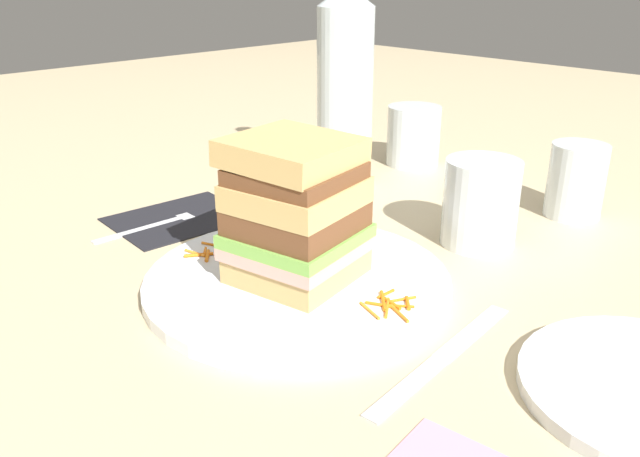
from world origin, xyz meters
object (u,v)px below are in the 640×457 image
Objects in this scene: napkin_dark at (180,218)px; juice_glass at (480,208)px; empty_tumbler_1 at (413,136)px; empty_tumbler_0 at (576,181)px; main_plate at (298,281)px; knife at (440,359)px; sandwich at (296,212)px; fork at (163,220)px; water_bottle at (345,86)px.

juice_glass reaches higher than napkin_dark.
juice_glass is 0.30m from empty_tumbler_1.
main_plate is at bearing -104.70° from empty_tumbler_0.
knife is (0.40, -0.02, 0.00)m from napkin_dark.
knife is (0.17, -0.01, -0.08)m from sandwich.
napkin_dark is at bearing -133.10° from empty_tumbler_0.
sandwich is 0.24m from fork.
napkin_dark is 0.35m from juice_glass.
empty_tumbler_0 is at bearing 77.64° from juice_glass.
fork reaches higher than knife.
sandwich is 0.87× the size of napkin_dark.
sandwich reaches higher than fork.
napkin_dark is 0.93× the size of fork.
main_plate is at bearing 1.00° from fork.
main_plate is 0.17m from knife.
juice_glass reaches higher than empty_tumbler_1.
knife is at bearing -3.32° from napkin_dark.
water_bottle reaches higher than juice_glass.
sandwich is 0.32m from water_bottle.
napkin_dark is (-0.23, 0.02, -0.00)m from main_plate.
juice_glass is (0.06, 0.21, 0.04)m from main_plate.
knife is at bearing -49.72° from empty_tumbler_1.
water_bottle is at bearing 143.33° from knife.
fork is 1.86× the size of empty_tumbler_0.
knife is 0.66× the size of water_bottle.
juice_glass is at bearing -102.36° from empty_tumbler_0.
sandwich is (-0.00, 0.00, 0.07)m from main_plate.
empty_tumbler_1 reaches higher than knife.
fork is 0.30m from water_bottle.
empty_tumbler_0 is at bearing 21.23° from water_bottle.
juice_glass is at bearing -38.54° from empty_tumbler_1.
fork is 0.37m from juice_glass.
sandwich is at bearing -104.84° from empty_tumbler_0.
sandwich is at bearing -4.52° from napkin_dark.
water_bottle is at bearing -93.51° from empty_tumbler_1.
water_bottle is 3.40× the size of empty_tumbler_0.
napkin_dark is 0.02m from fork.
sandwich is at bearing -66.47° from empty_tumbler_1.
fork is (-0.23, -0.00, -0.07)m from sandwich.
napkin_dark is 1.62× the size of juice_glass.
empty_tumbler_0 is 1.01× the size of empty_tumbler_1.
main_plate is at bearing -6.45° from sandwich.
fork is 0.41m from empty_tumbler_1.
napkin_dark is at bearing 87.42° from fork.
main_plate is at bearing 178.33° from knife.
knife is 0.53m from empty_tumbler_1.
main_plate reaches higher than fork.
water_bottle reaches higher than napkin_dark.
water_bottle is (-0.35, 0.26, 0.13)m from knife.
knife is 2.26× the size of empty_tumbler_1.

